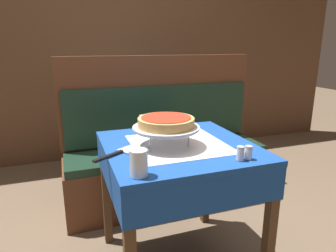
{
  "coord_description": "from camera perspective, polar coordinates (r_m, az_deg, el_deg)",
  "views": [
    {
      "loc": [
        -0.57,
        -1.44,
        1.3
      ],
      "look_at": [
        -0.07,
        -0.04,
        0.89
      ],
      "focal_mm": 32.0,
      "sensor_mm": 36.0,
      "label": 1
    }
  ],
  "objects": [
    {
      "name": "dining_table_rear",
      "position": [
        3.08,
        -7.71,
        3.3
      ],
      "size": [
        0.68,
        0.68,
        0.78
      ],
      "color": "#1E6B33",
      "rests_on": "ground_plane"
    },
    {
      "name": "napkin_holder",
      "position": [
        1.92,
        -3.89,
        0.79
      ],
      "size": [
        0.1,
        0.05,
        0.09
      ],
      "color": "#B2B2B7",
      "rests_on": "dining_table_front"
    },
    {
      "name": "deep_dish_pizza",
      "position": [
        1.57,
        -0.37,
        0.82
      ],
      "size": [
        0.3,
        0.3,
        0.05
      ],
      "color": "tan",
      "rests_on": "pizza_pan_stand"
    },
    {
      "name": "pizza_server",
      "position": [
        1.51,
        -9.47,
        -5.07
      ],
      "size": [
        0.26,
        0.2,
        0.01
      ],
      "color": "#BCBCC1",
      "rests_on": "dining_table_front"
    },
    {
      "name": "pepper_shaker",
      "position": [
        1.46,
        15.07,
        -4.91
      ],
      "size": [
        0.04,
        0.04,
        0.06
      ],
      "color": "silver",
      "rests_on": "dining_table_front"
    },
    {
      "name": "salt_shaker",
      "position": [
        1.44,
        13.6,
        -5.1
      ],
      "size": [
        0.04,
        0.04,
        0.07
      ],
      "color": "silver",
      "rests_on": "dining_table_front"
    },
    {
      "name": "condiment_caddy",
      "position": [
        3.06,
        -6.51,
        6.2
      ],
      "size": [
        0.14,
        0.14,
        0.15
      ],
      "color": "black",
      "rests_on": "dining_table_rear"
    },
    {
      "name": "back_wall_panel",
      "position": [
        3.53,
        -10.47,
        13.46
      ],
      "size": [
        6.0,
        0.04,
        2.4
      ],
      "primitive_type": "cube",
      "color": "brown",
      "rests_on": "ground_plane"
    },
    {
      "name": "dining_table_front",
      "position": [
        1.68,
        1.98,
        -7.25
      ],
      "size": [
        0.79,
        0.79,
        0.77
      ],
      "color": "#194799",
      "rests_on": "ground_plane"
    },
    {
      "name": "pizza_pan_stand",
      "position": [
        1.58,
        -0.36,
        -0.43
      ],
      "size": [
        0.36,
        0.36,
        0.11
      ],
      "color": "#ADADB2",
      "rests_on": "dining_table_front"
    },
    {
      "name": "water_glass_near",
      "position": [
        1.24,
        -5.6,
        -7.01
      ],
      "size": [
        0.08,
        0.08,
        0.11
      ],
      "color": "silver",
      "rests_on": "dining_table_front"
    },
    {
      "name": "booth_bench",
      "position": [
        2.53,
        -0.46,
        -6.57
      ],
      "size": [
        1.64,
        0.45,
        1.21
      ],
      "color": "brown",
      "rests_on": "ground_plane"
    }
  ]
}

